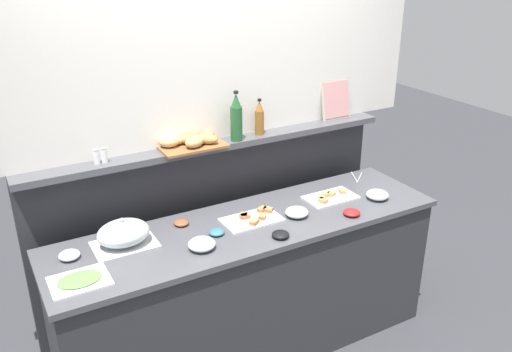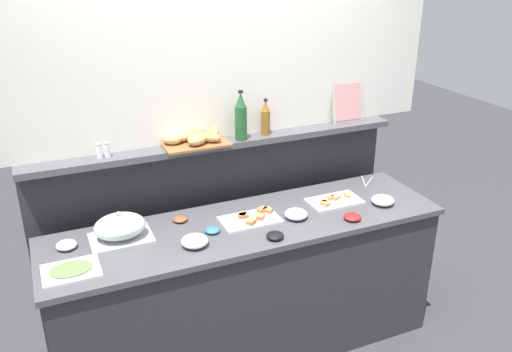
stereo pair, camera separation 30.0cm
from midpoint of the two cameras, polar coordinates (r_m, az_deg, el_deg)
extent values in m
plane|color=#38383D|center=(4.13, -6.83, -12.86)|extent=(12.00, 12.00, 0.00)
cube|color=#2D2D33|center=(3.43, -3.16, -12.13)|extent=(2.35, 0.60, 0.88)
cube|color=#4C4C51|center=(3.18, -3.34, -5.37)|extent=(2.39, 0.64, 0.03)
cube|color=#2D2D33|center=(3.72, -6.70, -5.80)|extent=(2.43, 0.08, 1.26)
cube|color=#4C4C51|center=(3.41, -6.87, 3.41)|extent=(2.43, 0.22, 0.04)
cube|color=white|center=(3.31, -7.93, 14.78)|extent=(3.03, 0.08, 1.30)
cube|color=silver|center=(3.20, -3.15, -4.72)|extent=(0.35, 0.21, 0.01)
cube|color=#AD7A47|center=(3.28, -1.35, -3.80)|extent=(0.07, 0.07, 0.01)
cube|color=#B24738|center=(3.27, -1.36, -3.68)|extent=(0.07, 0.07, 0.01)
cube|color=#AD7A47|center=(3.27, -1.36, -3.55)|extent=(0.07, 0.07, 0.01)
cube|color=#AD7A47|center=(3.22, -3.98, -4.42)|extent=(0.06, 0.07, 0.01)
cube|color=#B24738|center=(3.21, -3.98, -4.29)|extent=(0.06, 0.07, 0.01)
cube|color=#AD7A47|center=(3.21, -3.98, -4.16)|extent=(0.06, 0.07, 0.01)
cube|color=#AD7A47|center=(3.21, -3.87, -4.47)|extent=(0.06, 0.04, 0.01)
cube|color=#B24738|center=(3.21, -3.87, -4.35)|extent=(0.06, 0.04, 0.01)
cube|color=#AD7A47|center=(3.20, -3.88, -4.22)|extent=(0.06, 0.04, 0.01)
cube|color=#AD7A47|center=(3.20, -2.02, -4.52)|extent=(0.07, 0.07, 0.01)
cube|color=#B24738|center=(3.20, -2.02, -4.39)|extent=(0.07, 0.07, 0.01)
cube|color=#AD7A47|center=(3.19, -2.02, -4.26)|extent=(0.07, 0.07, 0.01)
cube|color=#AD7A47|center=(3.28, -1.97, -3.75)|extent=(0.07, 0.06, 0.01)
cube|color=#B24738|center=(3.28, -1.97, -3.63)|extent=(0.07, 0.06, 0.01)
cube|color=#AD7A47|center=(3.28, -1.97, -3.50)|extent=(0.07, 0.06, 0.01)
cube|color=#AD7A47|center=(3.14, -2.93, -5.09)|extent=(0.07, 0.06, 0.01)
cube|color=#B24738|center=(3.14, -2.93, -4.96)|extent=(0.07, 0.06, 0.01)
cube|color=#AD7A47|center=(3.13, -2.94, -4.83)|extent=(0.07, 0.06, 0.01)
cube|color=white|center=(3.49, 5.48, -2.32)|extent=(0.34, 0.20, 0.01)
cube|color=tan|center=(3.43, 4.52, -2.55)|extent=(0.06, 0.07, 0.01)
cube|color=#D1664C|center=(3.43, 4.52, -2.43)|extent=(0.06, 0.07, 0.01)
cube|color=tan|center=(3.43, 4.52, -2.30)|extent=(0.06, 0.07, 0.01)
cube|color=tan|center=(3.55, 6.75, -1.76)|extent=(0.06, 0.07, 0.01)
cube|color=#D1664C|center=(3.54, 6.76, -1.65)|extent=(0.06, 0.07, 0.01)
cube|color=tan|center=(3.54, 6.77, -1.53)|extent=(0.06, 0.07, 0.01)
cube|color=tan|center=(3.41, 4.56, -2.77)|extent=(0.05, 0.06, 0.01)
cube|color=#D1664C|center=(3.40, 4.56, -2.65)|extent=(0.05, 0.06, 0.01)
cube|color=tan|center=(3.40, 4.57, -2.53)|extent=(0.05, 0.06, 0.01)
cube|color=tan|center=(3.50, 5.58, -2.07)|extent=(0.07, 0.06, 0.01)
cube|color=#D1664C|center=(3.50, 5.59, -1.95)|extent=(0.07, 0.06, 0.01)
cube|color=tan|center=(3.49, 5.59, -1.83)|extent=(0.07, 0.06, 0.01)
cube|color=tan|center=(3.49, 4.96, -2.10)|extent=(0.07, 0.06, 0.01)
cube|color=#D1664C|center=(3.49, 4.97, -1.98)|extent=(0.07, 0.06, 0.01)
cube|color=tan|center=(3.49, 4.97, -1.86)|extent=(0.07, 0.06, 0.01)
cube|color=silver|center=(2.84, -21.16, -10.45)|extent=(0.28, 0.22, 0.01)
ellipsoid|color=#66994C|center=(2.83, -21.19, -10.26)|extent=(0.21, 0.15, 0.01)
cube|color=#B7BABF|center=(3.07, -16.52, -7.09)|extent=(0.34, 0.24, 0.01)
ellipsoid|color=silver|center=(3.03, -16.68, -5.87)|extent=(0.28, 0.23, 0.14)
sphere|color=#B7BABF|center=(2.99, -16.85, -4.56)|extent=(0.02, 0.02, 0.02)
ellipsoid|color=silver|center=(3.04, -21.93, -7.86)|extent=(0.11, 0.11, 0.04)
ellipsoid|color=#BF4C3F|center=(3.04, -21.91, -7.99)|extent=(0.09, 0.09, 0.03)
ellipsoid|color=silver|center=(3.24, 1.70, -3.91)|extent=(0.14, 0.14, 0.06)
ellipsoid|color=white|center=(3.24, 1.70, -4.07)|extent=(0.11, 0.11, 0.03)
ellipsoid|color=silver|center=(2.94, -8.73, -7.21)|extent=(0.15, 0.15, 0.06)
ellipsoid|color=#BF4C3F|center=(2.94, -8.71, -7.39)|extent=(0.12, 0.12, 0.04)
ellipsoid|color=silver|center=(3.51, 10.39, -2.02)|extent=(0.14, 0.14, 0.06)
ellipsoid|color=#599959|center=(3.52, 10.38, -2.17)|extent=(0.11, 0.11, 0.03)
ellipsoid|color=teal|center=(3.07, -7.02, -6.00)|extent=(0.09, 0.09, 0.03)
ellipsoid|color=brown|center=(3.20, -10.61, -4.94)|extent=(0.09, 0.09, 0.03)
ellipsoid|color=black|center=(3.02, -0.24, -6.29)|extent=(0.10, 0.10, 0.03)
ellipsoid|color=red|center=(3.28, 7.55, -3.91)|extent=(0.10, 0.10, 0.04)
cylinder|color=#B7BABF|center=(3.81, 8.18, -0.17)|extent=(0.09, 0.17, 0.01)
cylinder|color=#B7BABF|center=(3.81, 8.74, -0.20)|extent=(0.14, 0.12, 0.01)
sphere|color=#B7BABF|center=(3.73, 8.44, -0.71)|extent=(0.01, 0.01, 0.01)
cylinder|color=#23562D|center=(3.36, -4.67, 5.51)|extent=(0.08, 0.08, 0.22)
cone|color=#23562D|center=(3.32, -4.75, 7.98)|extent=(0.06, 0.06, 0.08)
cylinder|color=black|center=(3.30, -4.78, 8.82)|extent=(0.03, 0.03, 0.02)
cylinder|color=#8E5B23|center=(3.47, -2.13, 5.66)|extent=(0.06, 0.06, 0.16)
cone|color=#8E5B23|center=(3.44, -2.15, 7.41)|extent=(0.05, 0.05, 0.06)
cylinder|color=black|center=(3.43, -2.16, 8.03)|extent=(0.02, 0.02, 0.02)
cylinder|color=white|center=(3.17, -19.17, 1.81)|extent=(0.03, 0.03, 0.08)
cylinder|color=#B7BABF|center=(3.16, -19.28, 2.55)|extent=(0.03, 0.03, 0.01)
cylinder|color=white|center=(3.18, -18.40, 1.96)|extent=(0.03, 0.03, 0.08)
cylinder|color=#B7BABF|center=(3.16, -18.50, 2.70)|extent=(0.03, 0.03, 0.01)
cube|color=brown|center=(3.31, -9.45, 3.18)|extent=(0.40, 0.26, 0.02)
ellipsoid|color=tan|center=(3.25, -9.16, 3.59)|extent=(0.17, 0.16, 0.07)
ellipsoid|color=#B7844C|center=(3.37, -9.70, 4.23)|extent=(0.15, 0.11, 0.07)
ellipsoid|color=tan|center=(3.33, -10.56, 3.85)|extent=(0.17, 0.14, 0.06)
ellipsoid|color=tan|center=(3.28, -11.79, 3.57)|extent=(0.13, 0.11, 0.07)
ellipsoid|color=#B7844C|center=(3.41, -7.77, 4.49)|extent=(0.10, 0.13, 0.05)
ellipsoid|color=#B7844C|center=(3.30, -7.89, 3.89)|extent=(0.16, 0.16, 0.06)
ellipsoid|color=#AD7A47|center=(3.33, -9.96, 3.96)|extent=(0.13, 0.15, 0.06)
ellipsoid|color=tan|center=(3.32, -11.76, 3.69)|extent=(0.14, 0.15, 0.06)
cube|color=#B2AD9E|center=(3.81, 6.22, 8.06)|extent=(0.24, 0.06, 0.28)
cube|color=#CC8C8C|center=(3.80, 6.29, 8.05)|extent=(0.21, 0.05, 0.25)
camera|label=1|loc=(0.15, -92.70, -1.16)|focal=37.73mm
camera|label=2|loc=(0.15, 87.30, 1.16)|focal=37.73mm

